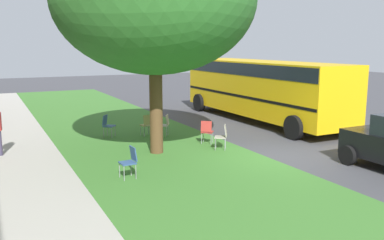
% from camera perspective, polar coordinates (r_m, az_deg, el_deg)
% --- Properties ---
extents(ground, '(80.00, 80.00, 0.00)m').
position_cam_1_polar(ground, '(14.06, 10.95, -4.92)').
color(ground, '#424247').
extents(grass_verge, '(48.00, 6.00, 0.01)m').
position_cam_1_polar(grass_verge, '(12.44, -0.94, -6.72)').
color(grass_verge, '#3D752D').
rests_on(grass_verge, ground).
extents(sidewalk_strip, '(48.00, 2.80, 0.01)m').
position_cam_1_polar(sidewalk_strip, '(11.36, -21.67, -9.13)').
color(sidewalk_strip, '#ADA89E').
rests_on(sidewalk_strip, ground).
extents(chair_0, '(0.58, 0.59, 0.88)m').
position_cam_1_polar(chair_0, '(16.99, -11.48, -0.54)').
color(chair_0, '#335184').
rests_on(chair_0, ground).
extents(chair_1, '(0.58, 0.58, 0.88)m').
position_cam_1_polar(chair_1, '(14.67, 4.20, -2.05)').
color(chair_1, '#ADA393').
rests_on(chair_1, ground).
extents(chair_2, '(0.59, 0.59, 0.88)m').
position_cam_1_polar(chair_2, '(15.46, 2.04, -1.40)').
color(chair_2, '#B7332D').
rests_on(chair_2, ground).
extents(chair_3, '(0.44, 0.44, 0.88)m').
position_cam_1_polar(chair_3, '(11.63, -8.49, -5.40)').
color(chair_3, '#335184').
rests_on(chair_3, ground).
extents(chair_4, '(0.57, 0.58, 0.88)m').
position_cam_1_polar(chair_4, '(16.81, -3.74, -0.48)').
color(chair_4, '#ADA393').
rests_on(chair_4, ground).
extents(chair_5, '(0.46, 0.46, 0.88)m').
position_cam_1_polar(chair_5, '(16.87, -6.17, -0.48)').
color(chair_5, olive).
rests_on(chair_5, ground).
extents(school_bus, '(10.40, 2.80, 2.88)m').
position_cam_1_polar(school_bus, '(20.34, 9.38, 4.79)').
color(school_bus, yellow).
rests_on(school_bus, ground).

